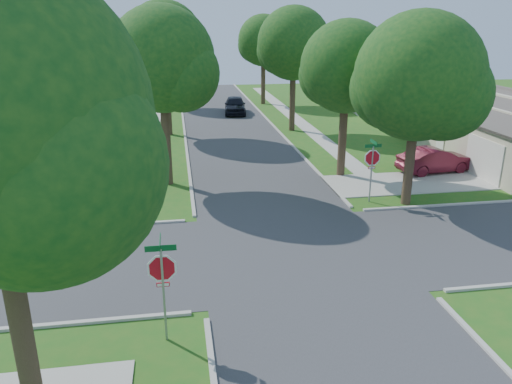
{
  "coord_description": "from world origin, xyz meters",
  "views": [
    {
      "loc": [
        -4.13,
        -16.38,
        8.21
      ],
      "look_at": [
        -1.11,
        2.38,
        1.6
      ],
      "focal_mm": 35.0,
      "sensor_mm": 36.0,
      "label": 1
    }
  ],
  "objects_px": {
    "tree_e_mid": "(294,47)",
    "tree_e_far": "(264,43)",
    "tree_w_mid": "(165,45)",
    "house_nw_far": "(44,96)",
    "stop_sign_ne": "(372,160)",
    "tree_w_far": "(167,49)",
    "tree_ne_corner": "(419,83)",
    "car_curb_west": "(183,85)",
    "tree_w_near": "(163,64)",
    "house_ne_near": "(507,134)",
    "tree_e_near": "(347,71)",
    "house_ne_far": "(389,93)",
    "car_driveway": "(435,160)",
    "stop_sign_sw": "(162,273)",
    "car_curb_east": "(235,105)"
  },
  "relations": [
    {
      "from": "house_nw_far",
      "to": "stop_sign_ne",
      "type": "bearing_deg",
      "value": -52.84
    },
    {
      "from": "tree_e_near",
      "to": "house_ne_far",
      "type": "relative_size",
      "value": 0.61
    },
    {
      "from": "tree_e_near",
      "to": "car_driveway",
      "type": "bearing_deg",
      "value": -3.26
    },
    {
      "from": "stop_sign_ne",
      "to": "tree_e_near",
      "type": "height_order",
      "value": "tree_e_near"
    },
    {
      "from": "tree_w_mid",
      "to": "car_curb_east",
      "type": "distance_m",
      "value": 11.3
    },
    {
      "from": "house_nw_far",
      "to": "stop_sign_sw",
      "type": "bearing_deg",
      "value": -72.9
    },
    {
      "from": "tree_e_near",
      "to": "tree_ne_corner",
      "type": "xyz_separation_m",
      "value": [
        1.61,
        -4.8,
        -0.05
      ]
    },
    {
      "from": "stop_sign_sw",
      "to": "tree_e_near",
      "type": "relative_size",
      "value": 0.36
    },
    {
      "from": "house_ne_far",
      "to": "tree_e_far",
      "type": "bearing_deg",
      "value": 155.97
    },
    {
      "from": "tree_w_far",
      "to": "car_curb_west",
      "type": "relative_size",
      "value": 1.6
    },
    {
      "from": "tree_e_far",
      "to": "house_ne_far",
      "type": "bearing_deg",
      "value": -24.03
    },
    {
      "from": "stop_sign_ne",
      "to": "car_driveway",
      "type": "bearing_deg",
      "value": 36.45
    },
    {
      "from": "car_curb_west",
      "to": "tree_ne_corner",
      "type": "bearing_deg",
      "value": 99.91
    },
    {
      "from": "tree_ne_corner",
      "to": "car_curb_west",
      "type": "xyz_separation_m",
      "value": [
        -9.56,
        40.74,
        -4.86
      ]
    },
    {
      "from": "tree_w_mid",
      "to": "house_nw_far",
      "type": "xyz_separation_m",
      "value": [
        -11.35,
        10.99,
        -4.97
      ]
    },
    {
      "from": "stop_sign_ne",
      "to": "tree_e_far",
      "type": "distance_m",
      "value": 29.57
    },
    {
      "from": "tree_e_mid",
      "to": "tree_ne_corner",
      "type": "relative_size",
      "value": 1.06
    },
    {
      "from": "tree_e_far",
      "to": "tree_w_near",
      "type": "relative_size",
      "value": 0.97
    },
    {
      "from": "tree_e_mid",
      "to": "tree_e_far",
      "type": "distance_m",
      "value": 13.0
    },
    {
      "from": "stop_sign_ne",
      "to": "car_driveway",
      "type": "distance_m",
      "value": 6.86
    },
    {
      "from": "tree_w_near",
      "to": "car_driveway",
      "type": "relative_size",
      "value": 2.09
    },
    {
      "from": "tree_w_mid",
      "to": "car_curb_east",
      "type": "relative_size",
      "value": 2.07
    },
    {
      "from": "tree_e_near",
      "to": "tree_w_mid",
      "type": "xyz_separation_m",
      "value": [
        -9.39,
        12.0,
        0.85
      ]
    },
    {
      "from": "stop_sign_sw",
      "to": "house_nw_far",
      "type": "distance_m",
      "value": 38.4
    },
    {
      "from": "tree_w_mid",
      "to": "house_nw_far",
      "type": "height_order",
      "value": "tree_w_mid"
    },
    {
      "from": "stop_sign_ne",
      "to": "car_curb_west",
      "type": "relative_size",
      "value": 0.59
    },
    {
      "from": "stop_sign_sw",
      "to": "car_curb_east",
      "type": "bearing_deg",
      "value": 80.02
    },
    {
      "from": "stop_sign_ne",
      "to": "house_ne_far",
      "type": "xyz_separation_m",
      "value": [
        11.29,
        24.3,
        -0.51
      ]
    },
    {
      "from": "tree_w_far",
      "to": "tree_w_mid",
      "type": "bearing_deg",
      "value": -89.95
    },
    {
      "from": "tree_w_far",
      "to": "car_driveway",
      "type": "xyz_separation_m",
      "value": [
        14.77,
        -25.31,
        -4.8
      ]
    },
    {
      "from": "stop_sign_ne",
      "to": "tree_w_far",
      "type": "distance_m",
      "value": 30.96
    },
    {
      "from": "tree_w_near",
      "to": "house_ne_near",
      "type": "bearing_deg",
      "value": 5.51
    },
    {
      "from": "car_driveway",
      "to": "car_curb_east",
      "type": "relative_size",
      "value": 0.93
    },
    {
      "from": "stop_sign_sw",
      "to": "tree_e_mid",
      "type": "bearing_deg",
      "value": 69.8
    },
    {
      "from": "tree_w_mid",
      "to": "car_driveway",
      "type": "height_order",
      "value": "tree_w_mid"
    },
    {
      "from": "tree_ne_corner",
      "to": "tree_e_near",
      "type": "bearing_deg",
      "value": 108.53
    },
    {
      "from": "house_ne_near",
      "to": "stop_sign_ne",
      "type": "bearing_deg",
      "value": -150.86
    },
    {
      "from": "tree_e_mid",
      "to": "house_ne_far",
      "type": "xyz_separation_m",
      "value": [
        11.23,
        7.99,
        -4.74
      ]
    },
    {
      "from": "stop_sign_sw",
      "to": "house_nw_far",
      "type": "xyz_separation_m",
      "value": [
        -11.29,
        36.7,
        -0.51
      ]
    },
    {
      "from": "tree_w_mid",
      "to": "house_ne_near",
      "type": "bearing_deg",
      "value": -25.88
    },
    {
      "from": "stop_sign_ne",
      "to": "house_ne_far",
      "type": "distance_m",
      "value": 26.8
    },
    {
      "from": "car_driveway",
      "to": "stop_sign_ne",
      "type": "bearing_deg",
      "value": 117.89
    },
    {
      "from": "house_ne_near",
      "to": "tree_w_far",
      "type": "bearing_deg",
      "value": 131.9
    },
    {
      "from": "stop_sign_sw",
      "to": "car_curb_east",
      "type": "distance_m",
      "value": 34.05
    },
    {
      "from": "tree_w_mid",
      "to": "tree_w_far",
      "type": "distance_m",
      "value": 13.04
    },
    {
      "from": "stop_sign_sw",
      "to": "tree_w_far",
      "type": "bearing_deg",
      "value": 89.93
    },
    {
      "from": "tree_e_mid",
      "to": "tree_e_far",
      "type": "height_order",
      "value": "tree_e_mid"
    },
    {
      "from": "car_driveway",
      "to": "car_curb_east",
      "type": "distance_m",
      "value": 22.0
    },
    {
      "from": "house_ne_far",
      "to": "car_curb_west",
      "type": "relative_size",
      "value": 2.71
    },
    {
      "from": "tree_w_near",
      "to": "house_nw_far",
      "type": "height_order",
      "value": "tree_w_near"
    }
  ]
}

